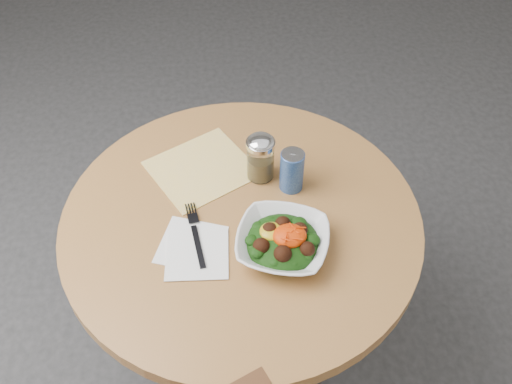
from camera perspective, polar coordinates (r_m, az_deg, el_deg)
ground at (r=2.05m, az=-1.08°, el=-16.05°), size 6.00×6.00×0.00m
table at (r=1.58m, az=-1.36°, el=-7.00°), size 0.90×0.90×0.75m
cloth_napkin at (r=1.54m, az=-5.42°, el=2.34°), size 0.33×0.32×0.00m
paper_napkins at (r=1.36m, az=-6.20°, el=-5.72°), size 0.19×0.20×0.00m
salad_bowl at (r=1.33m, az=2.68°, el=-4.97°), size 0.27×0.27×0.08m
fork at (r=1.39m, az=-6.08°, el=-4.01°), size 0.05×0.20×0.00m
spice_shaker at (r=1.47m, az=0.45°, el=3.45°), size 0.07×0.07×0.13m
beverage_can at (r=1.45m, az=3.60°, el=2.16°), size 0.06×0.06×0.12m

